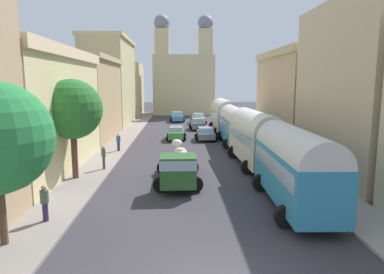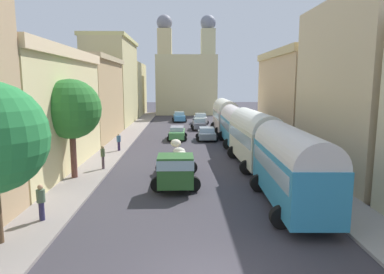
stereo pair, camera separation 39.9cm
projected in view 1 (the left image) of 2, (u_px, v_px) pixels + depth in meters
The scene contains 24 objects.
ground_plane at pixel (189, 141), 37.59m from camera, with size 154.00×154.00×0.00m, color #39363D.
sidewalk_left at pixel (122, 141), 37.28m from camera, with size 2.50×70.00×0.14m, color gray.
sidewalk_right at pixel (255, 140), 37.87m from camera, with size 2.50×70.00×0.14m, color #979594.
building_left_1 at pixel (38, 110), 23.99m from camera, with size 5.43×14.96×8.62m.
building_left_2 at pixel (85, 99), 37.88m from camera, with size 6.42×12.87×9.05m.
building_left_3 at pixel (110, 82), 51.58m from camera, with size 6.27×14.44×12.77m.
building_left_4 at pixel (126, 90), 66.68m from camera, with size 5.40×14.06×9.97m.
building_right_1 at pixel (369, 90), 22.76m from camera, with size 5.90×11.37×11.51m.
building_right_2 at pixel (291, 97), 35.71m from camera, with size 4.44×13.83×9.53m.
distant_church at pixel (184, 80), 68.42m from camera, with size 11.92×6.49×19.09m.
parked_bus_0 at pixel (295, 164), 17.19m from camera, with size 3.37×8.34×4.03m.
parked_bus_1 at pixel (255, 135), 26.07m from camera, with size 3.39×8.53×4.16m.
parked_bus_2 at pixel (235, 124), 34.98m from camera, with size 3.24×8.30×3.87m.
parked_bus_3 at pixel (224, 114), 43.83m from camera, with size 3.33×9.20×4.17m.
cargo_truck_0 at pixel (178, 167), 21.07m from camera, with size 2.92×6.76×2.32m.
car_0 at pixel (176, 133), 38.27m from camera, with size 2.27×4.25×1.46m.
car_1 at pixel (177, 117), 56.03m from camera, with size 2.50×4.28×1.61m.
car_2 at pixel (206, 134), 37.84m from camera, with size 2.39×3.61×1.43m.
car_3 at pixel (198, 124), 46.46m from camera, with size 2.32×3.72×1.53m.
car_4 at pixel (198, 118), 53.44m from camera, with size 2.46×4.08×1.59m.
pedestrian_0 at pixel (104, 156), 24.51m from camera, with size 0.37×0.37×1.83m.
pedestrian_1 at pixel (118, 142), 31.17m from camera, with size 0.50×0.50×1.73m.
pedestrian_2 at pixel (45, 202), 15.25m from camera, with size 0.41×0.41×1.79m.
roadside_tree_1 at pixel (72, 110), 21.71m from camera, with size 3.81×3.81×6.51m.
Camera 1 is at (-1.24, -10.05, 6.23)m, focal length 32.21 mm.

